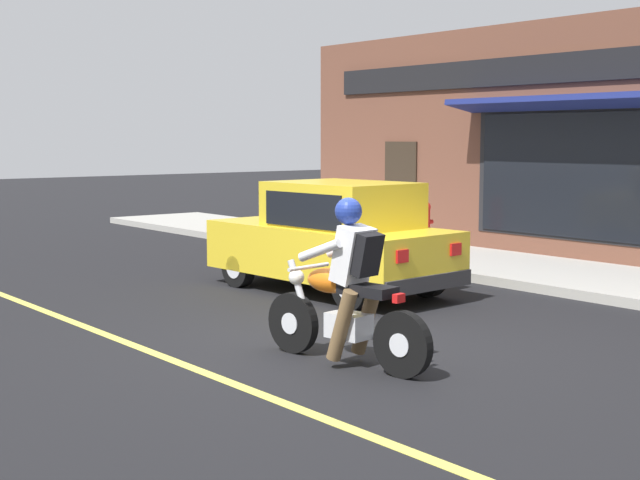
# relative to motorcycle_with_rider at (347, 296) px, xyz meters

# --- Properties ---
(ground_plane) EXTENTS (80.00, 80.00, 0.00)m
(ground_plane) POSITION_rel_motorcycle_with_rider_xyz_m (0.57, 0.71, -0.68)
(ground_plane) COLOR black
(sidewalk_curb) EXTENTS (2.60, 22.00, 0.14)m
(sidewalk_curb) POSITION_rel_motorcycle_with_rider_xyz_m (5.96, 3.71, -0.61)
(sidewalk_curb) COLOR #9E9B93
(sidewalk_curb) RESTS_ON ground
(lane_stripe) EXTENTS (0.12, 19.80, 0.01)m
(lane_stripe) POSITION_rel_motorcycle_with_rider_xyz_m (-1.23, 3.71, -0.67)
(lane_stripe) COLOR #D1C64C
(lane_stripe) RESTS_ON ground
(storefront_building) EXTENTS (1.25, 11.62, 4.20)m
(storefront_building) POSITION_rel_motorcycle_with_rider_xyz_m (7.49, 3.46, 1.43)
(storefront_building) COLOR brown
(storefront_building) RESTS_ON ground
(motorcycle_with_rider) EXTENTS (0.65, 2.01, 1.62)m
(motorcycle_with_rider) POSITION_rel_motorcycle_with_rider_xyz_m (0.00, 0.00, 0.00)
(motorcycle_with_rider) COLOR black
(motorcycle_with_rider) RESTS_ON ground
(car_hatchback) EXTENTS (1.83, 3.86, 1.57)m
(car_hatchback) POSITION_rel_motorcycle_with_rider_xyz_m (2.49, 3.19, 0.09)
(car_hatchback) COLOR black
(car_hatchback) RESTS_ON ground
(fire_hydrant) EXTENTS (0.36, 0.24, 0.88)m
(fire_hydrant) POSITION_rel_motorcycle_with_rider_xyz_m (6.22, 5.01, -0.11)
(fire_hydrant) COLOR red
(fire_hydrant) RESTS_ON sidewalk_curb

